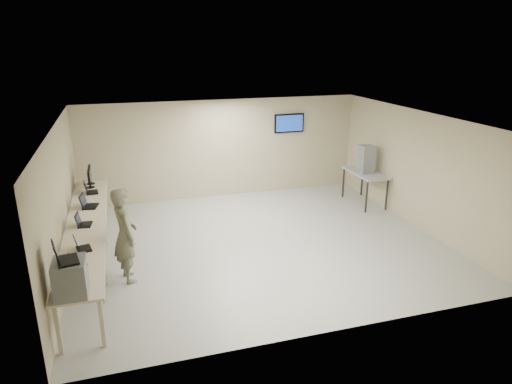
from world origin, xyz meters
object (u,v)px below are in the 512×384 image
object	(u,v)px
workbench	(87,227)
equipment_box	(70,278)
side_table	(365,175)
soldier	(125,235)

from	to	relation	value
workbench	equipment_box	size ratio (longest dim) A/B	11.35
equipment_box	side_table	world-z (taller)	equipment_box
equipment_box	side_table	distance (m)	8.50
side_table	workbench	bearing A→B (deg)	-166.94
equipment_box	side_table	bearing A→B (deg)	31.76
side_table	soldier	bearing A→B (deg)	-158.77
workbench	soldier	size ratio (longest dim) A/B	3.26
equipment_box	side_table	size ratio (longest dim) A/B	0.35
side_table	equipment_box	bearing A→B (deg)	-148.64
workbench	equipment_box	bearing A→B (deg)	-91.31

